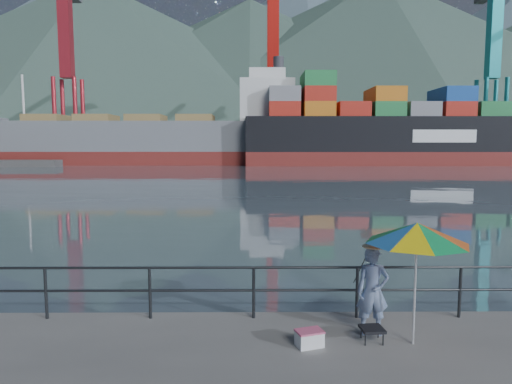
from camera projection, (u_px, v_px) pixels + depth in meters
harbor_water at (249, 155)px, 136.41m from camera, size 500.00×280.00×0.00m
far_dock at (294, 159)px, 99.70m from camera, size 200.00×40.00×0.40m
guardrail at (202, 292)px, 8.79m from camera, size 22.00×0.06×1.03m
mountains at (334, 73)px, 210.24m from camera, size 600.00×332.80×80.00m
port_cranes at (405, 78)px, 89.22m from camera, size 116.00×28.00×38.40m
container_stacks at (399, 149)px, 99.82m from camera, size 58.00×5.40×7.80m
fisherman at (373, 291)px, 8.03m from camera, size 0.58×0.39×1.56m
beach_umbrella at (417, 233)px, 7.50m from camera, size 1.77×1.77×2.08m
folding_stool at (372, 334)px, 7.78m from camera, size 0.41×0.41×0.25m
cooler_bag at (309, 339)px, 7.60m from camera, size 0.49×0.40×0.25m
fishing_rod at (359, 312)px, 9.17m from camera, size 0.11×1.54×1.08m
bulk_carrier at (174, 139)px, 78.75m from camera, size 56.28×9.74×14.50m
container_ship at (442, 129)px, 76.43m from camera, size 62.37×10.40×18.10m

